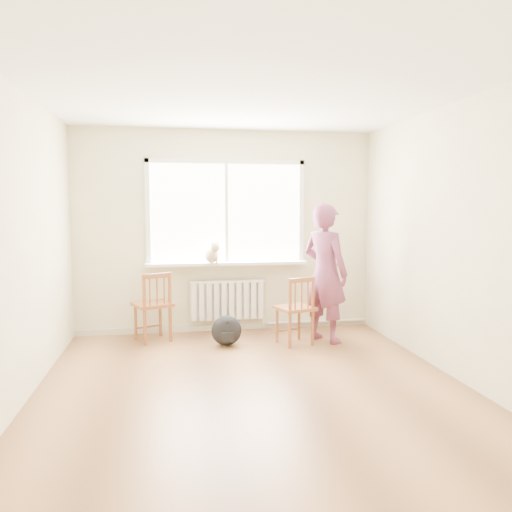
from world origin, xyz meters
name	(u,v)px	position (x,y,z in m)	size (l,w,h in m)	color
floor	(254,388)	(0.00, 0.00, 0.00)	(4.50, 4.50, 0.00)	#A16B42
ceiling	(253,91)	(0.00, 0.00, 2.70)	(4.50, 4.50, 0.00)	white
back_wall	(226,232)	(0.00, 2.25, 1.35)	(4.00, 0.01, 2.70)	beige
window	(226,208)	(0.00, 2.22, 1.66)	(2.12, 0.05, 1.42)	white
windowsill	(227,263)	(0.00, 2.14, 0.93)	(2.15, 0.22, 0.04)	white
radiator	(227,299)	(0.00, 2.16, 0.44)	(1.00, 0.12, 0.55)	white
heating_pipe	(316,321)	(1.25, 2.19, 0.08)	(0.04, 0.04, 1.40)	silver
baseboard	(227,327)	(0.00, 2.23, 0.04)	(4.00, 0.03, 0.08)	beige
chair_left	(154,307)	(-0.96, 1.80, 0.44)	(0.56, 0.55, 0.88)	#9D572D
chair_right	(297,310)	(0.76, 1.36, 0.43)	(0.51, 0.50, 0.84)	#9D572D
person	(325,273)	(1.15, 1.48, 0.86)	(0.63, 0.41, 1.72)	#C0405A
cat	(212,254)	(-0.21, 2.05, 1.07)	(0.26, 0.43, 0.29)	beige
backpack	(226,331)	(-0.09, 1.48, 0.18)	(0.37, 0.28, 0.37)	black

